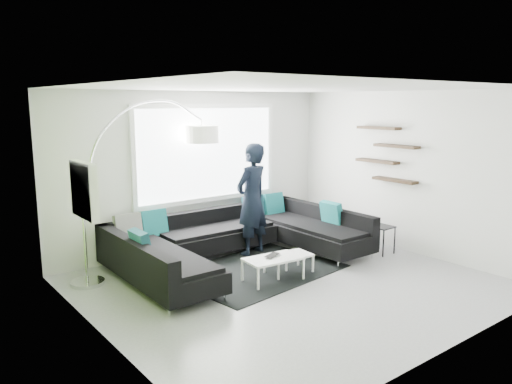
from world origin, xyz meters
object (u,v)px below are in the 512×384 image
side_table (381,240)px  laptop (275,256)px  sectional_sofa (242,242)px  coffee_table (281,266)px  person (252,200)px  arc_lamp (82,195)px

side_table → laptop: side_table is taller
sectional_sofa → coffee_table: size_ratio=3.64×
laptop → side_table: bearing=-25.1°
coffee_table → person: person is taller
coffee_table → person: bearing=78.9°
coffee_table → laptop: laptop is taller
arc_lamp → side_table: bearing=-23.1°
person → arc_lamp: bearing=-20.0°
sectional_sofa → side_table: (2.27, -1.03, -0.13)m
arc_lamp → laptop: bearing=-37.3°
side_table → sectional_sofa: bearing=155.6°
coffee_table → person: 1.48m
side_table → person: (-1.80, 1.36, 0.72)m
arc_lamp → person: (2.78, -0.30, -0.36)m
laptop → sectional_sofa: bearing=64.5°
person → laptop: 1.46m
sectional_sofa → arc_lamp: size_ratio=1.49×
arc_lamp → laptop: size_ratio=7.42×
person → coffee_table: bearing=59.4°
sectional_sofa → person: bearing=36.4°
coffee_table → arc_lamp: (-2.42, 1.50, 1.15)m
sectional_sofa → person: size_ratio=2.05×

